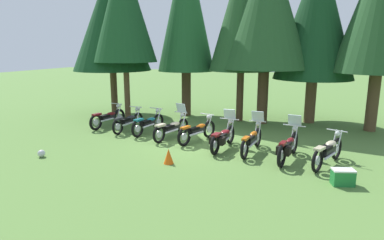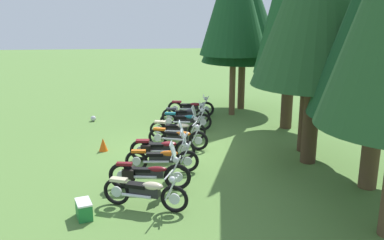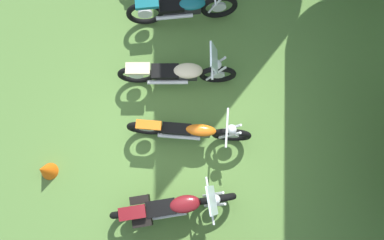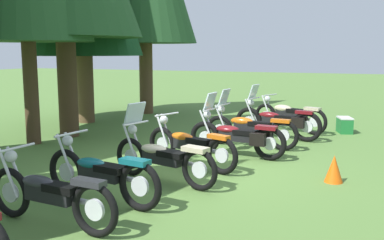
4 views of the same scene
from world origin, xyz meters
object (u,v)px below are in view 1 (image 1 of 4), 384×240
object	(u,v)px
motorcycle_3	(172,127)
pine_tree_1	(124,7)
motorcycle_6	(252,140)
pine_tree_3	(242,11)
picnic_cooler	(343,177)
motorcycle_2	(149,123)
motorcycle_7	(288,146)
dropped_helmet	(41,153)
motorcycle_8	(328,151)
motorcycle_4	(198,131)
motorcycle_0	(108,118)
pine_tree_0	(111,21)
motorcycle_5	(223,137)
pine_tree_4	(267,5)
motorcycle_1	(129,121)
traffic_cone	(169,156)
pine_tree_2	(186,5)
pine_tree_5	(317,14)

from	to	relation	value
motorcycle_3	pine_tree_1	xyz separation A→B (m)	(-3.76, 2.83, 5.06)
motorcycle_6	motorcycle_3	bearing A→B (deg)	83.92
pine_tree_3	picnic_cooler	world-z (taller)	pine_tree_3
motorcycle_2	motorcycle_7	bearing A→B (deg)	-95.58
dropped_helmet	pine_tree_3	bearing A→B (deg)	58.75
motorcycle_8	dropped_helmet	distance (m)	9.30
motorcycle_4	motorcycle_2	bearing A→B (deg)	97.83
motorcycle_3	pine_tree_3	size ratio (longest dim) A/B	0.27
motorcycle_0	motorcycle_8	distance (m)	9.61
motorcycle_3	pine_tree_3	distance (m)	6.73
motorcycle_7	pine_tree_0	bearing A→B (deg)	73.11
motorcycle_7	motorcycle_5	bearing A→B (deg)	88.46
picnic_cooler	pine_tree_1	bearing A→B (deg)	150.93
motorcycle_5	pine_tree_4	bearing A→B (deg)	-1.25
motorcycle_1	pine_tree_4	bearing A→B (deg)	-49.67
traffic_cone	dropped_helmet	size ratio (longest dim) A/B	1.94
motorcycle_1	motorcycle_8	distance (m)	8.29
motorcycle_4	motorcycle_8	world-z (taller)	motorcycle_8
pine_tree_2	traffic_cone	size ratio (longest dim) A/B	18.95
pine_tree_0	pine_tree_1	size ratio (longest dim) A/B	0.92
motorcycle_3	pine_tree_1	world-z (taller)	pine_tree_1
picnic_cooler	motorcycle_5	bearing A→B (deg)	152.65
motorcycle_7	pine_tree_4	distance (m)	7.47
motorcycle_2	pine_tree_2	xyz separation A→B (m)	(0.02, 4.31, 5.25)
pine_tree_4	pine_tree_2	bearing A→B (deg)	172.46
pine_tree_0	motorcycle_7	bearing A→B (deg)	-25.81
motorcycle_3	motorcycle_6	size ratio (longest dim) A/B	0.95
motorcycle_0	pine_tree_5	size ratio (longest dim) A/B	0.27
motorcycle_4	pine_tree_3	xyz separation A→B (m)	(0.64, 4.43, 4.84)
motorcycle_6	dropped_helmet	xyz separation A→B (m)	(-6.49, -3.02, -0.34)
motorcycle_1	motorcycle_2	world-z (taller)	motorcycle_2
motorcycle_4	motorcycle_5	distance (m)	1.35
motorcycle_6	motorcycle_7	distance (m)	1.33
pine_tree_2	pine_tree_3	xyz separation A→B (m)	(3.01, -0.35, -0.42)
pine_tree_5	motorcycle_0	bearing A→B (deg)	-153.50
pine_tree_4	pine_tree_5	world-z (taller)	pine_tree_4
motorcycle_0	pine_tree_5	world-z (taller)	pine_tree_5
motorcycle_2	motorcycle_6	distance (m)	4.75
pine_tree_0	motorcycle_0	bearing A→B (deg)	-62.23
motorcycle_1	pine_tree_3	bearing A→B (deg)	-41.23
motorcycle_5	traffic_cone	distance (m)	2.41
pine_tree_2	motorcycle_6	bearing A→B (deg)	-49.51
motorcycle_2	dropped_helmet	distance (m)	4.52
motorcycle_5	motorcycle_6	xyz separation A→B (m)	(1.04, 0.02, 0.00)
motorcycle_2	motorcycle_4	size ratio (longest dim) A/B	1.00
motorcycle_0	picnic_cooler	world-z (taller)	motorcycle_0
traffic_cone	motorcycle_1	bearing A→B (deg)	136.24
pine_tree_4	picnic_cooler	world-z (taller)	pine_tree_4
motorcycle_2	picnic_cooler	size ratio (longest dim) A/B	3.38
motorcycle_0	pine_tree_4	xyz separation A→B (m)	(6.49, 3.34, 5.03)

